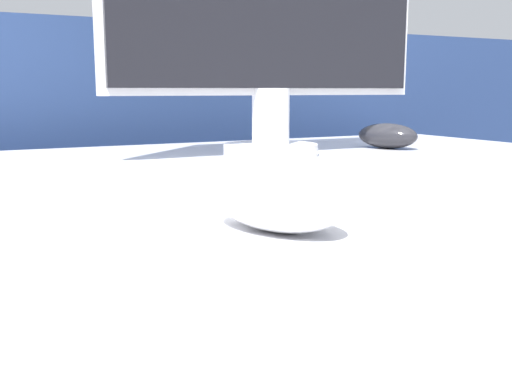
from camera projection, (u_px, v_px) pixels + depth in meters
The scene contains 4 objects.
partition_panel at pixel (89, 246), 1.36m from camera, with size 5.00×0.03×1.01m.
computer_mouse_near at pixel (277, 202), 0.48m from camera, with size 0.11×0.14×0.05m.
keyboard at pixel (190, 187), 0.63m from camera, with size 0.43×0.19×0.02m.
computer_mouse_far at pixel (387, 136), 1.16m from camera, with size 0.10×0.14×0.05m.
Camera 1 is at (-0.27, -0.65, 0.85)m, focal length 42.00 mm.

